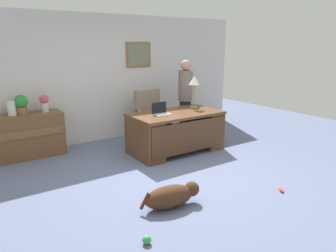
{
  "coord_description": "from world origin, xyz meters",
  "views": [
    {
      "loc": [
        -2.8,
        -3.96,
        2.08
      ],
      "look_at": [
        0.1,
        0.3,
        0.75
      ],
      "focal_mm": 34.1,
      "sensor_mm": 36.0,
      "label": 1
    }
  ],
  "objects_px": {
    "credenza": "(27,136)",
    "armchair": "(151,118)",
    "laptop": "(161,111)",
    "desk_lamp": "(194,82)",
    "dog_lying": "(172,196)",
    "person_standing": "(185,98)",
    "desk": "(177,131)",
    "vase_with_flowers": "(44,102)",
    "dog_toy_ball": "(147,240)",
    "vase_empty": "(12,108)",
    "potted_plant": "(21,104)",
    "dog_toy_bone": "(281,190)"
  },
  "relations": [
    {
      "from": "dog_lying",
      "to": "potted_plant",
      "type": "relative_size",
      "value": 2.38
    },
    {
      "from": "laptop",
      "to": "vase_empty",
      "type": "distance_m",
      "value": 2.68
    },
    {
      "from": "potted_plant",
      "to": "dog_toy_bone",
      "type": "distance_m",
      "value": 4.66
    },
    {
      "from": "person_standing",
      "to": "dog_toy_ball",
      "type": "xyz_separation_m",
      "value": [
        -2.84,
        -3.07,
        -0.85
      ]
    },
    {
      "from": "person_standing",
      "to": "desk_lamp",
      "type": "height_order",
      "value": "person_standing"
    },
    {
      "from": "person_standing",
      "to": "dog_toy_bone",
      "type": "relative_size",
      "value": 11.28
    },
    {
      "from": "laptop",
      "to": "vase_empty",
      "type": "relative_size",
      "value": 1.21
    },
    {
      "from": "vase_with_flowers",
      "to": "dog_lying",
      "type": "bearing_deg",
      "value": -75.97
    },
    {
      "from": "credenza",
      "to": "dog_lying",
      "type": "height_order",
      "value": "credenza"
    },
    {
      "from": "dog_toy_ball",
      "to": "laptop",
      "type": "bearing_deg",
      "value": 53.9
    },
    {
      "from": "laptop",
      "to": "vase_empty",
      "type": "xyz_separation_m",
      "value": [
        -2.37,
        1.25,
        0.12
      ]
    },
    {
      "from": "person_standing",
      "to": "credenza",
      "type": "bearing_deg",
      "value": 170.77
    },
    {
      "from": "potted_plant",
      "to": "dog_toy_ball",
      "type": "distance_m",
      "value": 3.77
    },
    {
      "from": "armchair",
      "to": "dog_toy_bone",
      "type": "relative_size",
      "value": 7.19
    },
    {
      "from": "laptop",
      "to": "dog_toy_bone",
      "type": "bearing_deg",
      "value": -76.98
    },
    {
      "from": "desk_lamp",
      "to": "person_standing",
      "type": "bearing_deg",
      "value": 69.78
    },
    {
      "from": "desk",
      "to": "armchair",
      "type": "relative_size",
      "value": 1.61
    },
    {
      "from": "armchair",
      "to": "desk_lamp",
      "type": "relative_size",
      "value": 1.67
    },
    {
      "from": "potted_plant",
      "to": "armchair",
      "type": "bearing_deg",
      "value": -7.93
    },
    {
      "from": "desk_lamp",
      "to": "potted_plant",
      "type": "xyz_separation_m",
      "value": [
        -3.13,
        1.1,
        -0.29
      ]
    },
    {
      "from": "desk_lamp",
      "to": "potted_plant",
      "type": "height_order",
      "value": "desk_lamp"
    },
    {
      "from": "desk",
      "to": "vase_with_flowers",
      "type": "distance_m",
      "value": 2.57
    },
    {
      "from": "vase_with_flowers",
      "to": "dog_toy_bone",
      "type": "xyz_separation_m",
      "value": [
        2.35,
        -3.62,
        -0.99
      ]
    },
    {
      "from": "credenza",
      "to": "armchair",
      "type": "xyz_separation_m",
      "value": [
        2.51,
        -0.35,
        0.08
      ]
    },
    {
      "from": "armchair",
      "to": "potted_plant",
      "type": "xyz_separation_m",
      "value": [
        -2.54,
        0.35,
        0.53
      ]
    },
    {
      "from": "vase_with_flowers",
      "to": "dog_toy_bone",
      "type": "bearing_deg",
      "value": -56.99
    },
    {
      "from": "vase_empty",
      "to": "dog_toy_bone",
      "type": "bearing_deg",
      "value": -51.13
    },
    {
      "from": "armchair",
      "to": "dog_toy_ball",
      "type": "distance_m",
      "value": 3.87
    },
    {
      "from": "vase_empty",
      "to": "desk_lamp",
      "type": "bearing_deg",
      "value": -18.55
    },
    {
      "from": "credenza",
      "to": "desk_lamp",
      "type": "bearing_deg",
      "value": -19.61
    },
    {
      "from": "person_standing",
      "to": "desk",
      "type": "bearing_deg",
      "value": -135.96
    },
    {
      "from": "laptop",
      "to": "potted_plant",
      "type": "height_order",
      "value": "potted_plant"
    },
    {
      "from": "dog_toy_bone",
      "to": "vase_empty",
      "type": "bearing_deg",
      "value": 128.87
    },
    {
      "from": "credenza",
      "to": "dog_lying",
      "type": "xyz_separation_m",
      "value": [
        1.14,
        -3.09,
        -0.26
      ]
    },
    {
      "from": "person_standing",
      "to": "dog_lying",
      "type": "height_order",
      "value": "person_standing"
    },
    {
      "from": "dog_toy_bone",
      "to": "desk_lamp",
      "type": "bearing_deg",
      "value": 81.62
    },
    {
      "from": "dog_toy_bone",
      "to": "armchair",
      "type": "bearing_deg",
      "value": 93.76
    },
    {
      "from": "dog_lying",
      "to": "desk_lamp",
      "type": "xyz_separation_m",
      "value": [
        1.95,
        1.99,
        1.16
      ]
    },
    {
      "from": "armchair",
      "to": "vase_with_flowers",
      "type": "relative_size",
      "value": 3.38
    },
    {
      "from": "laptop",
      "to": "desk_lamp",
      "type": "bearing_deg",
      "value": 9.35
    },
    {
      "from": "armchair",
      "to": "potted_plant",
      "type": "relative_size",
      "value": 3.08
    },
    {
      "from": "dog_lying",
      "to": "person_standing",
      "type": "bearing_deg",
      "value": 49.83
    },
    {
      "from": "desk",
      "to": "potted_plant",
      "type": "bearing_deg",
      "value": 152.81
    },
    {
      "from": "armchair",
      "to": "dog_toy_bone",
      "type": "height_order",
      "value": "armchair"
    },
    {
      "from": "dog_toy_bone",
      "to": "dog_lying",
      "type": "bearing_deg",
      "value": 161.58
    },
    {
      "from": "potted_plant",
      "to": "desk_lamp",
      "type": "bearing_deg",
      "value": -19.44
    },
    {
      "from": "person_standing",
      "to": "dog_toy_ball",
      "type": "bearing_deg",
      "value": -132.8
    },
    {
      "from": "desk",
      "to": "dog_toy_ball",
      "type": "bearing_deg",
      "value": -131.66
    },
    {
      "from": "credenza",
      "to": "dog_toy_bone",
      "type": "relative_size",
      "value": 8.5
    },
    {
      "from": "dog_lying",
      "to": "laptop",
      "type": "distance_m",
      "value": 2.22
    }
  ]
}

